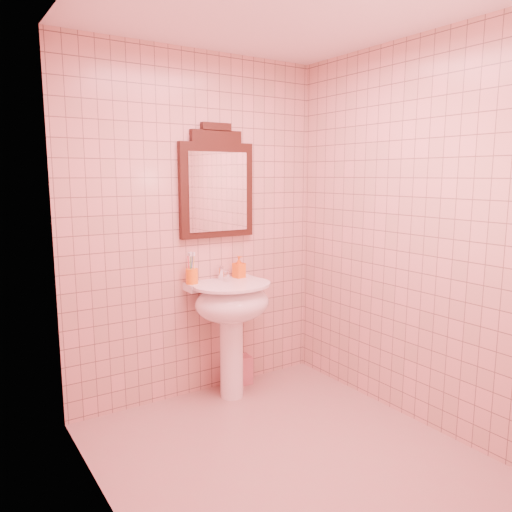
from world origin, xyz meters
TOP-DOWN VIEW (x-y plane):
  - floor at (0.00, 0.00)m, footprint 2.20×2.20m
  - back_wall at (0.00, 1.10)m, footprint 2.00×0.02m
  - pedestal_sink at (0.15, 0.87)m, footprint 0.58×0.58m
  - faucet at (0.15, 1.01)m, footprint 0.04×0.16m
  - mirror at (0.15, 1.07)m, footprint 0.59×0.06m
  - toothbrush_cup at (-0.09, 1.02)m, footprint 0.09×0.09m
  - soap_dispenser at (0.30, 1.02)m, footprint 0.09×0.09m
  - towel at (0.31, 1.04)m, footprint 0.19×0.14m

SIDE VIEW (x-z plane):
  - floor at x=0.00m, z-range 0.00..0.00m
  - towel at x=0.31m, z-range 0.00..0.22m
  - pedestal_sink at x=0.15m, z-range 0.23..1.09m
  - toothbrush_cup at x=-0.09m, z-range 0.82..1.02m
  - faucet at x=0.15m, z-range 0.87..0.97m
  - soap_dispenser at x=0.30m, z-range 0.86..1.03m
  - back_wall at x=0.00m, z-range 0.00..2.50m
  - mirror at x=0.15m, z-range 1.15..1.97m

